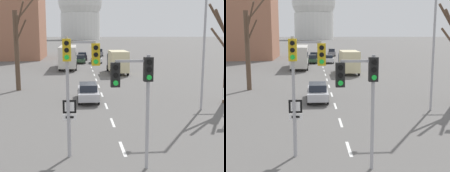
# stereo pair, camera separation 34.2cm
# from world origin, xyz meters

# --- Properties ---
(lane_stripe_1) EXTENTS (0.16, 2.00, 0.01)m
(lane_stripe_1) POSITION_xyz_m (0.00, 7.08, 0.00)
(lane_stripe_1) COLOR silver
(lane_stripe_1) RESTS_ON ground_plane
(lane_stripe_2) EXTENTS (0.16, 2.00, 0.01)m
(lane_stripe_2) POSITION_xyz_m (0.00, 11.58, 0.00)
(lane_stripe_2) COLOR silver
(lane_stripe_2) RESTS_ON ground_plane
(lane_stripe_3) EXTENTS (0.16, 2.00, 0.01)m
(lane_stripe_3) POSITION_xyz_m (0.00, 16.08, 0.00)
(lane_stripe_3) COLOR silver
(lane_stripe_3) RESTS_ON ground_plane
(lane_stripe_4) EXTENTS (0.16, 2.00, 0.01)m
(lane_stripe_4) POSITION_xyz_m (0.00, 20.58, 0.00)
(lane_stripe_4) COLOR silver
(lane_stripe_4) RESTS_ON ground_plane
(lane_stripe_5) EXTENTS (0.16, 2.00, 0.01)m
(lane_stripe_5) POSITION_xyz_m (0.00, 25.08, 0.00)
(lane_stripe_5) COLOR silver
(lane_stripe_5) RESTS_ON ground_plane
(lane_stripe_6) EXTENTS (0.16, 2.00, 0.01)m
(lane_stripe_6) POSITION_xyz_m (0.00, 29.58, 0.00)
(lane_stripe_6) COLOR silver
(lane_stripe_6) RESTS_ON ground_plane
(lane_stripe_7) EXTENTS (0.16, 2.00, 0.01)m
(lane_stripe_7) POSITION_xyz_m (0.00, 34.08, 0.00)
(lane_stripe_7) COLOR silver
(lane_stripe_7) RESTS_ON ground_plane
(lane_stripe_8) EXTENTS (0.16, 2.00, 0.01)m
(lane_stripe_8) POSITION_xyz_m (0.00, 38.58, 0.00)
(lane_stripe_8) COLOR silver
(lane_stripe_8) RESTS_ON ground_plane
(lane_stripe_9) EXTENTS (0.16, 2.00, 0.01)m
(lane_stripe_9) POSITION_xyz_m (0.00, 43.08, 0.00)
(lane_stripe_9) COLOR silver
(lane_stripe_9) RESTS_ON ground_plane
(traffic_signal_near_left) EXTENTS (1.60, 0.34, 5.41)m
(traffic_signal_near_left) POSITION_xyz_m (-2.13, 6.36, 4.09)
(traffic_signal_near_left) COLOR #9E9EA3
(traffic_signal_near_left) RESTS_ON ground_plane
(traffic_signal_centre_tall) EXTENTS (1.67, 0.34, 4.72)m
(traffic_signal_centre_tall) POSITION_xyz_m (0.21, 4.79, 3.56)
(traffic_signal_centre_tall) COLOR #9E9EA3
(traffic_signal_centre_tall) RESTS_ON ground_plane
(route_sign_post) EXTENTS (0.60, 0.08, 2.67)m
(route_sign_post) POSITION_xyz_m (-2.49, 6.44, 1.83)
(route_sign_post) COLOR #9E9EA3
(route_sign_post) RESTS_ON ground_plane
(street_lamp_right) EXTENTS (2.09, 0.36, 9.52)m
(street_lamp_right) POSITION_xyz_m (6.46, 14.17, 5.73)
(street_lamp_right) COLOR #9E9EA3
(street_lamp_right) RESTS_ON ground_plane
(sedan_near_left) EXTENTS (1.92, 4.43, 1.49)m
(sedan_near_left) POSITION_xyz_m (1.22, 50.49, 0.77)
(sedan_near_left) COLOR silver
(sedan_near_left) RESTS_ON ground_plane
(sedan_near_right) EXTENTS (1.71, 3.81, 1.57)m
(sedan_near_right) POSITION_xyz_m (-1.68, 50.02, 0.78)
(sedan_near_right) COLOR #2D4C33
(sedan_near_right) RESTS_ON ground_plane
(sedan_mid_centre) EXTENTS (1.97, 4.23, 1.62)m
(sedan_mid_centre) POSITION_xyz_m (-1.30, 56.90, 0.84)
(sedan_mid_centre) COLOR black
(sedan_mid_centre) RESTS_ON ground_plane
(sedan_far_left) EXTENTS (1.72, 4.60, 1.48)m
(sedan_far_left) POSITION_xyz_m (-1.32, 18.09, 0.77)
(sedan_far_left) COLOR #B7B7BC
(sedan_far_left) RESTS_ON ground_plane
(sedan_far_right) EXTENTS (1.73, 3.93, 1.76)m
(sedan_far_right) POSITION_xyz_m (2.91, 67.79, 0.86)
(sedan_far_right) COLOR slate
(sedan_far_right) RESTS_ON ground_plane
(city_bus) EXTENTS (2.66, 10.80, 3.48)m
(city_bus) POSITION_xyz_m (-3.68, 42.27, 2.05)
(city_bus) COLOR beige
(city_bus) RESTS_ON ground_plane
(delivery_truck) EXTENTS (2.44, 7.20, 3.14)m
(delivery_truck) POSITION_xyz_m (3.25, 35.17, 1.70)
(delivery_truck) COLOR #333842
(delivery_truck) RESTS_ON ground_plane
(bare_tree_left_far) EXTENTS (2.61, 2.96, 9.66)m
(bare_tree_left_far) POSITION_xyz_m (-7.82, 23.53, 4.32)
(bare_tree_left_far) COLOR brown
(bare_tree_left_far) RESTS_ON ground_plane
(capitol_dome) EXTENTS (34.26, 34.26, 48.39)m
(capitol_dome) POSITION_xyz_m (0.00, 244.19, 23.57)
(capitol_dome) COLOR silver
(capitol_dome) RESTS_ON ground_plane
(apartment_block_left) EXTENTS (18.00, 14.00, 19.60)m
(apartment_block_left) POSITION_xyz_m (-18.57, 62.38, 9.80)
(apartment_block_left) COLOR #9E664C
(apartment_block_left) RESTS_ON ground_plane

